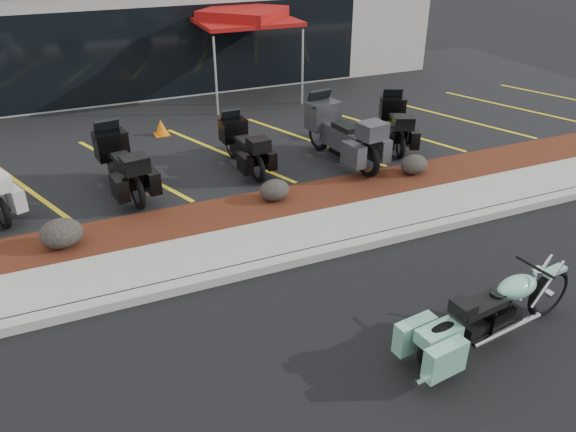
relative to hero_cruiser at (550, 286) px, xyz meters
name	(u,v)px	position (x,y,z in m)	size (l,w,h in m)	color
ground	(336,288)	(-2.42, 1.77, -0.51)	(90.00, 90.00, 0.00)	black
curb	(311,255)	(-2.42, 2.67, -0.44)	(24.00, 0.25, 0.15)	gray
sidewalk	(294,236)	(-2.42, 3.37, -0.44)	(24.00, 1.20, 0.15)	gray
mulch_bed	(270,207)	(-2.42, 4.57, -0.43)	(24.00, 1.20, 0.16)	#33110B
upper_lot	(196,123)	(-2.42, 9.97, -0.44)	(26.00, 9.60, 0.15)	black
dealership_building	(144,15)	(-2.42, 16.24, 1.49)	(18.00, 8.16, 4.00)	#A29C92
boulder_left	(61,233)	(-6.20, 4.47, -0.11)	(0.70, 0.59, 0.50)	black
boulder_mid	(275,190)	(-2.27, 4.68, -0.15)	(0.59, 0.49, 0.42)	black
boulder_right	(414,164)	(0.96, 4.66, -0.14)	(0.60, 0.50, 0.42)	black
hero_cruiser	(550,286)	(0.00, 0.00, 0.00)	(2.92, 0.74, 1.03)	#7DC3A4
touring_black_front	(110,150)	(-5.00, 6.97, 0.28)	(2.23, 0.85, 1.30)	black
touring_black_mid	(231,134)	(-2.34, 7.07, 0.21)	(1.98, 0.75, 1.15)	black
touring_grey	(319,120)	(-0.30, 6.74, 0.36)	(2.49, 0.95, 1.45)	#2E2F33
touring_black_rear	(391,112)	(1.79, 6.92, 0.24)	(2.08, 0.80, 1.21)	black
traffic_cone	(161,127)	(-3.51, 9.23, -0.16)	(0.35, 0.35, 0.40)	orange
popup_canopy	(243,17)	(-0.43, 11.53, 1.98)	(3.37, 3.37, 2.58)	silver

